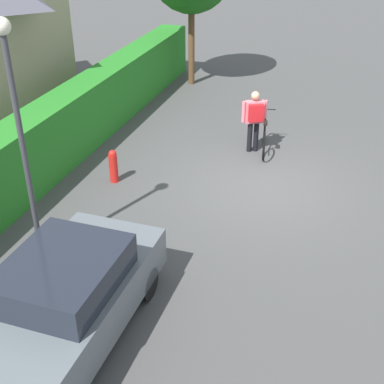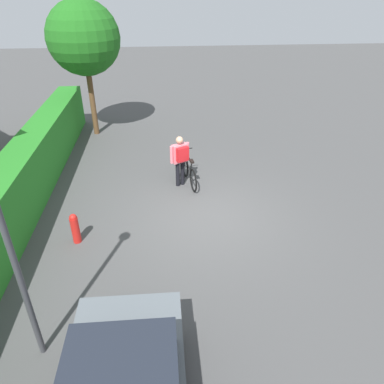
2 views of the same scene
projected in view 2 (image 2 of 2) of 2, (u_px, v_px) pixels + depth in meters
name	position (u px, v px, depth m)	size (l,w,h in m)	color
ground_plane	(207.00, 215.00, 9.97)	(60.00, 60.00, 0.00)	#464646
hedge_row	(12.00, 199.00, 9.15)	(16.12, 0.90, 1.66)	#257823
bicycle	(189.00, 172.00, 11.37)	(1.72, 0.51, 0.98)	black
person_rider	(180.00, 157.00, 10.95)	(0.50, 0.60, 1.63)	black
street_lamp	(0.00, 219.00, 4.90)	(0.28, 0.28, 4.37)	#38383D
tree_kerbside	(84.00, 38.00, 13.43)	(2.73, 2.73, 5.14)	brown
fire_hydrant	(75.00, 228.00, 8.76)	(0.20, 0.20, 0.81)	red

